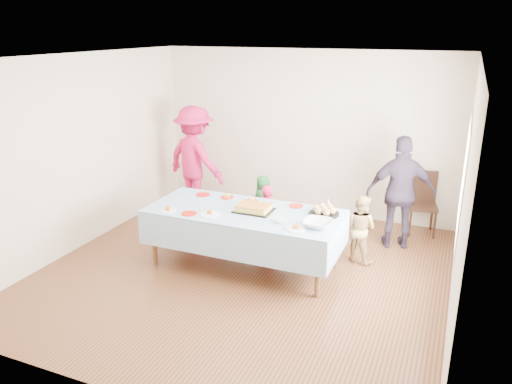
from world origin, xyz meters
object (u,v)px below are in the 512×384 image
at_px(party_table, 244,215).
at_px(birthday_cake, 254,208).
at_px(dining_chair, 423,199).
at_px(adult_left, 195,159).

relative_size(party_table, birthday_cake, 5.24).
height_order(birthday_cake, dining_chair, dining_chair).
xyz_separation_m(birthday_cake, dining_chair, (1.91, 2.08, -0.29)).
height_order(party_table, birthday_cake, birthday_cake).
xyz_separation_m(party_table, dining_chair, (2.04, 2.12, -0.20)).
bearing_deg(birthday_cake, dining_chair, 47.44).
bearing_deg(dining_chair, party_table, -145.29).
distance_m(party_table, adult_left, 2.32).
height_order(party_table, adult_left, adult_left).
relative_size(party_table, adult_left, 1.39).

